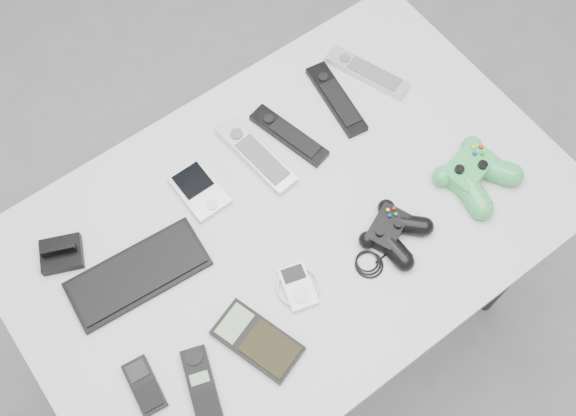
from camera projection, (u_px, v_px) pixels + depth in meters
floor at (288, 293)px, 2.13m from camera, size 3.50×3.50×0.00m
desk at (291, 233)px, 1.45m from camera, size 1.15×0.74×0.77m
pda_keyboard at (138, 274)px, 1.33m from camera, size 0.29×0.14×0.02m
dock_bracket at (60, 252)px, 1.34m from camera, size 0.10×0.10×0.04m
pda at (200, 190)px, 1.41m from camera, size 0.08×0.13×0.02m
remote_silver_a at (256, 155)px, 1.44m from camera, size 0.07×0.22×0.02m
remote_black_a at (289, 135)px, 1.47m from camera, size 0.09×0.20×0.02m
remote_black_b at (336, 99)px, 1.51m from camera, size 0.08×0.21×0.02m
remote_silver_b at (367, 72)px, 1.54m from camera, size 0.11×0.20×0.02m
mobile_phone at (144, 386)px, 1.24m from camera, size 0.06×0.11×0.02m
cordless_handset at (202, 388)px, 1.23m from camera, size 0.09×0.16×0.02m
calculator at (257, 341)px, 1.28m from camera, size 0.13×0.19×0.02m
mp3_player at (298, 286)px, 1.32m from camera, size 0.11×0.11×0.02m
controller_black at (393, 231)px, 1.36m from camera, size 0.25×0.21×0.04m
controller_green at (475, 173)px, 1.41m from camera, size 0.18×0.19×0.05m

